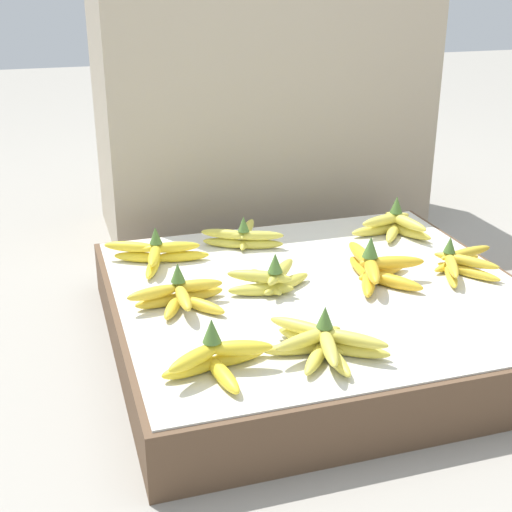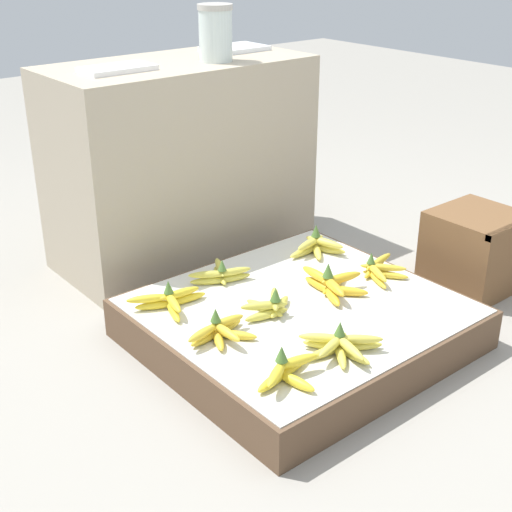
% 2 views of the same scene
% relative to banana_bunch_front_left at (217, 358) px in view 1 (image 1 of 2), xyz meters
% --- Properties ---
extents(ground_plane, '(10.00, 10.00, 0.00)m').
position_rel_banana_bunch_front_left_xyz_m(ground_plane, '(0.31, 0.29, -0.17)').
color(ground_plane, gray).
extents(display_platform, '(0.94, 0.88, 0.14)m').
position_rel_banana_bunch_front_left_xyz_m(display_platform, '(0.31, 0.29, -0.10)').
color(display_platform, brown).
rests_on(display_platform, ground_plane).
extents(back_vendor_table, '(1.01, 0.49, 0.79)m').
position_rel_banana_bunch_front_left_xyz_m(back_vendor_table, '(0.43, 1.11, 0.23)').
color(back_vendor_table, tan).
rests_on(back_vendor_table, ground_plane).
extents(banana_bunch_front_left, '(0.21, 0.15, 0.10)m').
position_rel_banana_bunch_front_left_xyz_m(banana_bunch_front_left, '(0.00, 0.00, 0.00)').
color(banana_bunch_front_left, yellow).
rests_on(banana_bunch_front_left, display_platform).
extents(banana_bunch_front_midleft, '(0.23, 0.22, 0.10)m').
position_rel_banana_bunch_front_left_xyz_m(banana_bunch_front_midleft, '(0.21, 0.00, -0.00)').
color(banana_bunch_front_midleft, '#DBCC4C').
rests_on(banana_bunch_front_midleft, display_platform).
extents(banana_bunch_middle_left, '(0.22, 0.14, 0.10)m').
position_rel_banana_bunch_front_left_xyz_m(banana_bunch_middle_left, '(-0.01, 0.28, -0.00)').
color(banana_bunch_middle_left, gold).
rests_on(banana_bunch_middle_left, display_platform).
extents(banana_bunch_middle_midleft, '(0.21, 0.16, 0.10)m').
position_rel_banana_bunch_front_left_xyz_m(banana_bunch_middle_midleft, '(0.20, 0.30, -0.00)').
color(banana_bunch_middle_midleft, gold).
rests_on(banana_bunch_middle_midleft, display_platform).
extents(banana_bunch_middle_midright, '(0.19, 0.24, 0.11)m').
position_rel_banana_bunch_front_left_xyz_m(banana_bunch_middle_midright, '(0.45, 0.28, 0.00)').
color(banana_bunch_middle_midright, gold).
rests_on(banana_bunch_middle_midright, display_platform).
extents(banana_bunch_middle_right, '(0.19, 0.16, 0.09)m').
position_rel_banana_bunch_front_left_xyz_m(banana_bunch_middle_right, '(0.66, 0.26, -0.00)').
color(banana_bunch_middle_right, gold).
rests_on(banana_bunch_middle_right, display_platform).
extents(banana_bunch_back_left, '(0.26, 0.19, 0.09)m').
position_rel_banana_bunch_front_left_xyz_m(banana_bunch_back_left, '(-0.02, 0.53, -0.00)').
color(banana_bunch_back_left, yellow).
rests_on(banana_bunch_back_left, display_platform).
extents(banana_bunch_back_midleft, '(0.21, 0.15, 0.09)m').
position_rel_banana_bunch_front_left_xyz_m(banana_bunch_back_midleft, '(0.22, 0.58, -0.00)').
color(banana_bunch_back_midleft, gold).
rests_on(banana_bunch_back_midleft, display_platform).
extents(banana_bunch_back_right, '(0.20, 0.16, 0.10)m').
position_rel_banana_bunch_front_left_xyz_m(banana_bunch_back_right, '(0.63, 0.54, -0.00)').
color(banana_bunch_back_right, '#DBCC4C').
rests_on(banana_bunch_back_right, display_platform).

